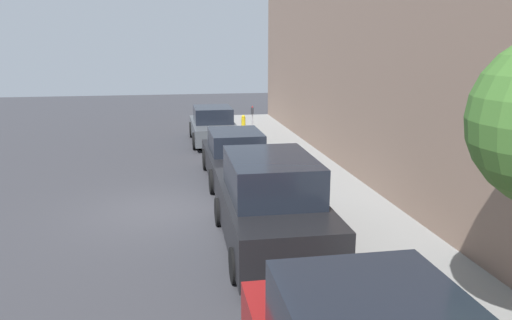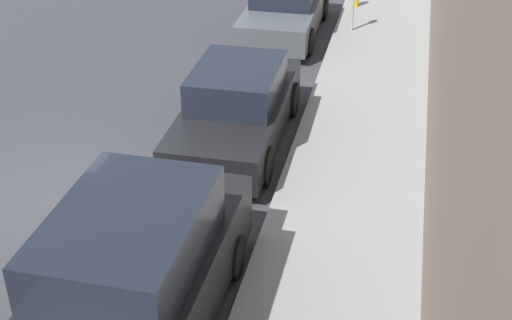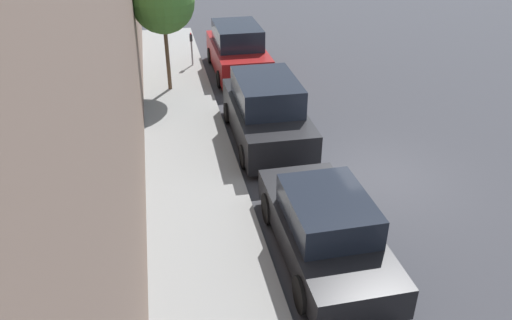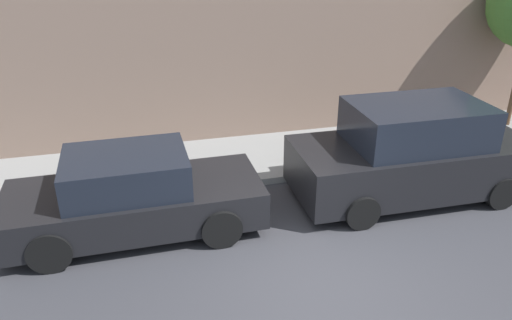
# 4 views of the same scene
# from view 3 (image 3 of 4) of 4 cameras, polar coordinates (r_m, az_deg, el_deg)

# --- Properties ---
(ground_plane) EXTENTS (60.00, 60.00, 0.00)m
(ground_plane) POSITION_cam_3_polar(r_m,az_deg,el_deg) (13.72, 13.45, -2.05)
(ground_plane) COLOR #38383D
(sidewalk) EXTENTS (2.51, 32.00, 0.15)m
(sidewalk) POSITION_cam_3_polar(r_m,az_deg,el_deg) (12.58, -6.72, -4.08)
(sidewalk) COLOR gray
(sidewalk) RESTS_ON ground_plane
(parked_suv_nearest) EXTENTS (2.08, 4.81, 1.98)m
(parked_suv_nearest) POSITION_cam_3_polar(r_m,az_deg,el_deg) (20.65, -2.14, 12.37)
(parked_suv_nearest) COLOR maroon
(parked_suv_nearest) RESTS_ON ground_plane
(parked_suv_second) EXTENTS (2.08, 4.82, 1.98)m
(parked_suv_second) POSITION_cam_3_polar(r_m,az_deg,el_deg) (14.92, 1.17, 5.50)
(parked_suv_second) COLOR black
(parked_suv_second) RESTS_ON ground_plane
(parked_sedan_third) EXTENTS (1.92, 4.52, 1.54)m
(parked_sedan_third) POSITION_cam_3_polar(r_m,az_deg,el_deg) (10.45, 7.87, -7.68)
(parked_sedan_third) COLOR black
(parked_sedan_third) RESTS_ON ground_plane
(parking_meter_near) EXTENTS (0.11, 0.15, 1.35)m
(parking_meter_near) POSITION_cam_3_polar(r_m,az_deg,el_deg) (21.33, -7.39, 12.85)
(parking_meter_near) COLOR #ADADB2
(parking_meter_near) RESTS_ON sidewalk
(street_tree) EXTENTS (2.22, 2.22, 4.30)m
(street_tree) POSITION_cam_3_polar(r_m,az_deg,el_deg) (18.21, -10.63, 17.39)
(street_tree) COLOR brown
(street_tree) RESTS_ON sidewalk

